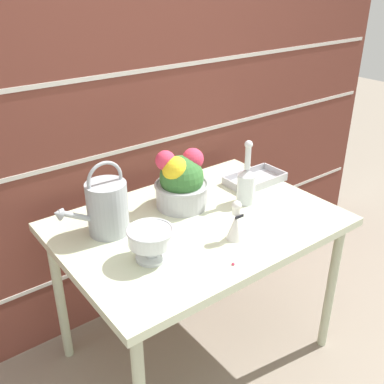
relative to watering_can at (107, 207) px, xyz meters
The scene contains 10 objects.
ground_plane 0.93m from the watering_can, 23.31° to the right, with size 12.00×12.00×0.00m, color gray.
brick_wall 0.58m from the watering_can, 48.70° to the left, with size 3.60×0.08×2.20m.
patio_table 0.42m from the watering_can, 23.31° to the right, with size 1.17×0.83×0.74m.
watering_can is the anchor object (origin of this frame).
crystal_pedestal_bowl 0.27m from the watering_can, 82.07° to the right, with size 0.17×0.17×0.13m.
flower_planter 0.37m from the watering_can, ahead, with size 0.24×0.24×0.27m.
glass_decanter 0.64m from the watering_can, 13.70° to the right, with size 0.08×0.08×0.30m.
figurine_vase 0.52m from the watering_can, 42.57° to the right, with size 0.07×0.07×0.17m.
wire_tray 0.81m from the watering_can, ahead, with size 0.30×0.17×0.04m.
fallen_petal 0.55m from the watering_can, 62.16° to the right, with size 0.01×0.01×0.01m.
Camera 1 is at (-1.02, -1.30, 1.71)m, focal length 42.00 mm.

